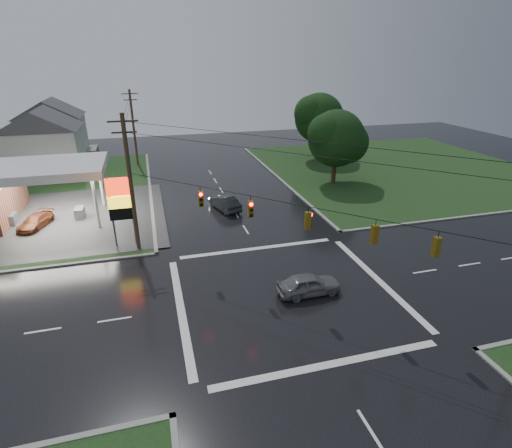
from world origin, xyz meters
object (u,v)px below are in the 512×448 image
object	(u,v)px
pylon_sign	(121,201)
house_far	(52,127)
tree_ne_far	(320,118)
house_near	(43,141)
utility_pole_n	(134,127)
car_north	(225,203)
car_pump	(35,222)
utility_pole_nw	(131,183)
car_crossing	(309,284)
tree_ne_near	(337,139)

from	to	relation	value
pylon_sign	house_far	size ratio (longest dim) A/B	0.54
house_far	tree_ne_far	distance (m)	41.57
house_near	tree_ne_far	xyz separation A→B (m)	(38.10, -2.01, 1.77)
house_near	house_far	size ratio (longest dim) A/B	1.00
utility_pole_n	car_north	bearing A→B (deg)	-67.92
pylon_sign	house_near	size ratio (longest dim) A/B	0.54
car_north	car_pump	xyz separation A→B (m)	(-17.88, 0.01, -0.12)
car_north	utility_pole_nw	bearing A→B (deg)	22.87
pylon_sign	house_far	xyz separation A→B (m)	(-11.45, 37.50, 0.39)
house_near	car_crossing	size ratio (longest dim) A/B	2.58
car_north	pylon_sign	bearing A→B (deg)	15.81
house_far	utility_pole_nw	bearing A→B (deg)	-72.08
house_far	utility_pole_n	bearing A→B (deg)	-38.77
car_crossing	car_pump	bearing A→B (deg)	49.06
pylon_sign	house_far	bearing A→B (deg)	106.98
utility_pole_n	pylon_sign	bearing A→B (deg)	-92.08
utility_pole_nw	house_far	distance (m)	40.48
house_near	car_crossing	distance (m)	42.98
house_far	car_north	bearing A→B (deg)	-56.07
tree_ne_near	car_crossing	xyz separation A→B (m)	(-12.64, -22.45, -4.83)
utility_pole_nw	car_north	bearing A→B (deg)	39.04
utility_pole_n	utility_pole_nw	bearing A→B (deg)	-90.00
pylon_sign	utility_pole_n	distance (m)	27.56
tree_ne_near	utility_pole_nw	bearing A→B (deg)	-152.14
house_far	tree_ne_far	bearing A→B (deg)	-19.71
house_far	car_north	distance (m)	38.07
utility_pole_n	car_pump	bearing A→B (deg)	-113.18
car_crossing	pylon_sign	bearing A→B (deg)	46.82
house_near	tree_ne_near	world-z (taller)	tree_ne_near
tree_ne_near	car_pump	xyz separation A→B (m)	(-32.82, -5.43, -4.94)
house_far	car_pump	world-z (taller)	house_far
tree_ne_near	car_north	distance (m)	16.61
house_near	car_pump	size ratio (longest dim) A/B	2.59
utility_pole_n	tree_ne_near	distance (m)	28.55
tree_ne_far	car_crossing	size ratio (longest dim) A/B	2.28
utility_pole_nw	pylon_sign	bearing A→B (deg)	135.00
tree_ne_near	car_north	bearing A→B (deg)	-160.00
pylon_sign	utility_pole_n	xyz separation A→B (m)	(1.00, 27.50, 1.46)
house_near	tree_ne_near	xyz separation A→B (m)	(35.09, -14.01, 1.16)
utility_pole_nw	tree_ne_far	bearing A→B (deg)	42.59
house_near	car_crossing	bearing A→B (deg)	-58.38
car_crossing	car_pump	distance (m)	26.40
house_near	car_pump	world-z (taller)	house_near
pylon_sign	house_near	xyz separation A→B (m)	(-10.45, 25.50, 0.39)
pylon_sign	car_north	size ratio (longest dim) A/B	1.33
utility_pole_n	car_pump	xyz separation A→B (m)	(-9.18, -21.43, -4.85)
tree_ne_far	car_pump	xyz separation A→B (m)	(-35.83, -17.43, -5.56)
house_far	car_crossing	size ratio (longest dim) A/B	2.58
pylon_sign	utility_pole_n	world-z (taller)	utility_pole_n
car_pump	tree_ne_far	bearing A→B (deg)	45.93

